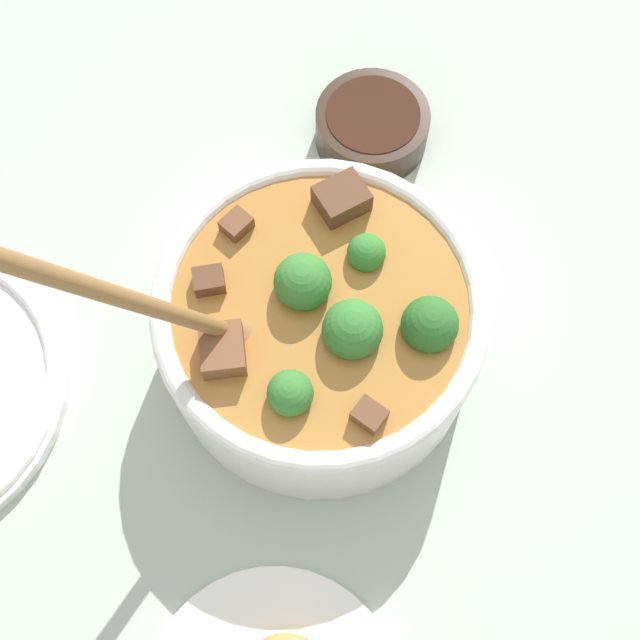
{
  "coord_description": "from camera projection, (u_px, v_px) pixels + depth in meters",
  "views": [
    {
      "loc": [
        -0.2,
        -0.1,
        0.62
      ],
      "look_at": [
        0.0,
        0.0,
        0.07
      ],
      "focal_mm": 45.0,
      "sensor_mm": 36.0,
      "label": 1
    }
  ],
  "objects": [
    {
      "name": "condiment_bowl",
      "position": [
        372.0,
        125.0,
        0.72
      ],
      "size": [
        0.1,
        0.1,
        0.04
      ],
      "color": "black",
      "rests_on": "ground_plane"
    },
    {
      "name": "stew_bowl",
      "position": [
        320.0,
        324.0,
        0.61
      ],
      "size": [
        0.25,
        0.25,
        0.29
      ],
      "color": "white",
      "rests_on": "ground_plane"
    },
    {
      "name": "ground_plane",
      "position": [
        320.0,
        350.0,
        0.66
      ],
      "size": [
        4.0,
        4.0,
        0.0
      ],
      "primitive_type": "plane",
      "color": "#ADBCAD"
    }
  ]
}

